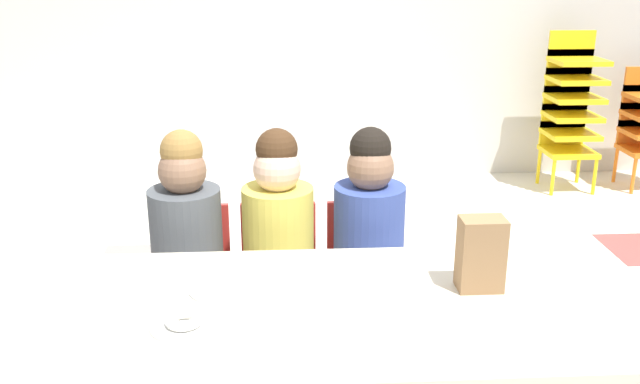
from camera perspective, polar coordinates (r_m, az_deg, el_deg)
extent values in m
cube|color=silver|center=(2.90, 0.52, -12.69)|extent=(5.80, 4.74, 0.02)
cube|color=gray|center=(3.36, -15.72, -8.56)|extent=(0.43, 0.43, 0.00)
cube|color=gray|center=(3.29, -7.96, -8.59)|extent=(0.43, 0.43, 0.00)
cube|color=#B24C47|center=(2.98, -17.48, -12.49)|extent=(0.43, 0.43, 0.00)
cube|color=gray|center=(3.76, -14.35, -5.45)|extent=(0.43, 0.43, 0.00)
cube|color=beige|center=(2.01, 0.26, -9.55)|extent=(1.66, 0.79, 0.04)
cylinder|color=#B2B2B7|center=(2.52, -18.00, -11.68)|extent=(0.05, 0.05, 0.53)
cylinder|color=#B2B2B7|center=(2.58, 16.93, -10.72)|extent=(0.05, 0.05, 0.53)
cube|color=red|center=(2.69, -10.50, -8.15)|extent=(0.32, 0.30, 0.03)
cube|color=red|center=(2.76, -10.33, -3.97)|extent=(0.29, 0.02, 0.30)
cylinder|color=#4C5156|center=(2.60, -10.78, -3.80)|extent=(0.33, 0.33, 0.38)
sphere|color=#8C664C|center=(2.51, -11.13, 1.70)|extent=(0.17, 0.17, 0.17)
sphere|color=olive|center=(2.50, -11.20, 3.31)|extent=(0.15, 0.15, 0.15)
cylinder|color=red|center=(2.67, -13.69, -12.28)|extent=(0.02, 0.02, 0.28)
cylinder|color=red|center=(2.63, -7.54, -12.33)|extent=(0.02, 0.02, 0.28)
cylinder|color=red|center=(2.89, -12.82, -9.65)|extent=(0.02, 0.02, 0.28)
cylinder|color=red|center=(2.86, -7.19, -9.65)|extent=(0.02, 0.02, 0.28)
cube|color=red|center=(2.66, -3.31, -8.08)|extent=(0.32, 0.30, 0.03)
cube|color=red|center=(2.74, -3.38, -3.86)|extent=(0.29, 0.02, 0.30)
cylinder|color=#D8C64C|center=(2.57, -3.40, -3.70)|extent=(0.27, 0.27, 0.38)
sphere|color=beige|center=(2.49, -3.51, 1.86)|extent=(0.17, 0.17, 0.17)
sphere|color=#472D19|center=(2.48, -3.55, 3.49)|extent=(0.15, 0.15, 0.15)
cylinder|color=red|center=(2.63, -6.36, -12.32)|extent=(0.02, 0.02, 0.28)
cylinder|color=red|center=(2.63, -0.11, -12.21)|extent=(0.02, 0.02, 0.28)
cylinder|color=red|center=(2.85, -6.12, -9.64)|extent=(0.02, 0.02, 0.28)
cylinder|color=red|center=(2.85, -0.41, -9.54)|extent=(0.02, 0.02, 0.28)
cube|color=red|center=(2.68, 3.88, -7.88)|extent=(0.32, 0.30, 0.03)
cube|color=red|center=(2.76, 3.56, -3.70)|extent=(0.29, 0.02, 0.30)
cylinder|color=#384C99|center=(2.59, 3.99, -3.53)|extent=(0.33, 0.33, 0.38)
sphere|color=#8C664C|center=(2.51, 4.12, 1.99)|extent=(0.17, 0.17, 0.17)
sphere|color=black|center=(2.50, 4.12, 3.60)|extent=(0.15, 0.15, 0.15)
cylinder|color=red|center=(2.63, 1.07, -12.17)|extent=(0.02, 0.02, 0.28)
cylinder|color=red|center=(2.66, 7.22, -11.90)|extent=(0.02, 0.02, 0.28)
cylinder|color=red|center=(2.85, 0.66, -9.51)|extent=(0.02, 0.02, 0.28)
cylinder|color=red|center=(2.89, 6.29, -9.30)|extent=(0.02, 0.02, 0.28)
cube|color=yellow|center=(4.97, 19.53, 3.11)|extent=(0.32, 0.30, 0.03)
cube|color=yellow|center=(5.07, 19.05, 4.52)|extent=(0.30, 0.02, 0.18)
cube|color=yellow|center=(4.94, 19.68, 4.45)|extent=(0.32, 0.30, 0.03)
cube|color=yellow|center=(5.04, 19.19, 5.84)|extent=(0.30, 0.02, 0.18)
cube|color=yellow|center=(4.91, 19.83, 5.81)|extent=(0.32, 0.30, 0.03)
cube|color=yellow|center=(5.02, 19.34, 7.17)|extent=(0.30, 0.02, 0.18)
cube|color=yellow|center=(4.89, 19.98, 7.18)|extent=(0.32, 0.30, 0.03)
cube|color=yellow|center=(5.00, 19.48, 8.52)|extent=(0.30, 0.02, 0.18)
cube|color=yellow|center=(4.87, 20.14, 8.56)|extent=(0.32, 0.30, 0.03)
cube|color=yellow|center=(4.98, 19.63, 9.87)|extent=(0.30, 0.02, 0.18)
cube|color=yellow|center=(4.85, 20.30, 9.95)|extent=(0.32, 0.30, 0.03)
cube|color=yellow|center=(4.97, 19.78, 11.23)|extent=(0.30, 0.02, 0.18)
cylinder|color=yellow|center=(4.83, 18.41, 1.21)|extent=(0.02, 0.02, 0.26)
cylinder|color=yellow|center=(4.94, 21.43, 1.25)|extent=(0.02, 0.02, 0.26)
cylinder|color=yellow|center=(5.06, 17.36, 2.09)|extent=(0.02, 0.02, 0.26)
cylinder|color=yellow|center=(5.17, 20.27, 2.11)|extent=(0.02, 0.02, 0.26)
cube|color=orange|center=(5.30, 24.50, 4.43)|extent=(0.30, 0.02, 0.18)
cylinder|color=orange|center=(5.06, 24.14, 1.28)|extent=(0.02, 0.02, 0.26)
cylinder|color=orange|center=(5.28, 22.89, 2.12)|extent=(0.02, 0.02, 0.26)
cube|color=#9E754C|center=(2.10, 12.95, -4.93)|extent=(0.13, 0.09, 0.22)
cylinder|color=white|center=(1.92, -10.96, -10.64)|extent=(0.18, 0.18, 0.01)
cylinder|color=white|center=(2.09, -8.14, -7.86)|extent=(0.18, 0.18, 0.01)
torus|color=white|center=(1.91, -11.00, -10.16)|extent=(0.10, 0.10, 0.03)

